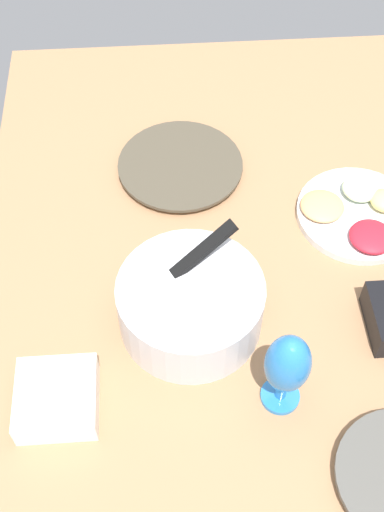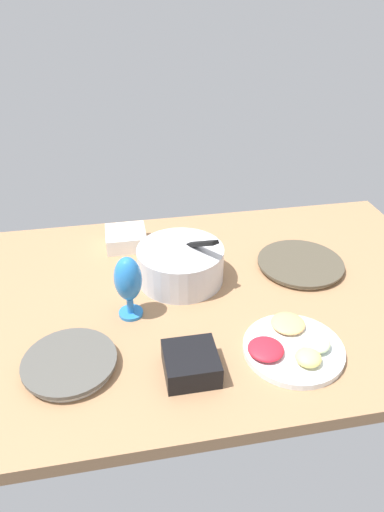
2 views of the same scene
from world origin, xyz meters
The scene contains 6 objects.
ground_plane centered at (0.00, 0.00, -2.00)cm, with size 160.00×104.00×4.00cm, color #99704C.
dinner_plate_right centered at (31.45, 8.48, 1.13)cm, with size 29.05×29.05×2.17cm.
mixing_bowl centered at (-9.78, 8.90, 6.25)cm, with size 27.82×27.82×18.56cm.
fruit_platter centered at (14.25, -29.45, 1.77)cm, with size 26.85×26.85×5.20cm.
hurricane_glass_blue centered at (-27.14, -6.21, 11.97)cm, with size 7.93×7.93×19.82cm.
square_bowl_white centered at (-26.00, 33.73, 3.21)cm, with size 14.28×14.28×5.77cm.
Camera 1 is at (-78.21, 13.36, 112.40)cm, focal length 46.75 mm.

